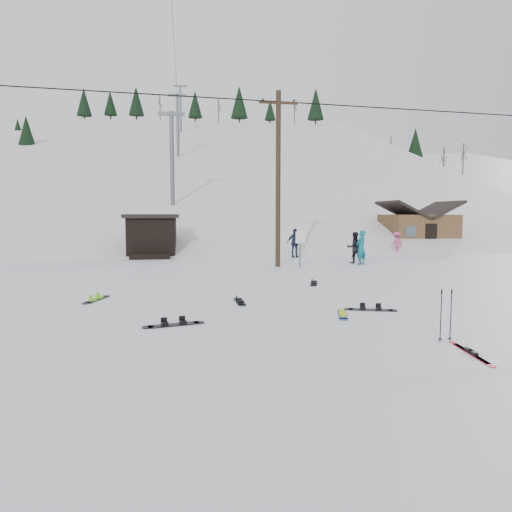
{
  "coord_description": "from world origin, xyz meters",
  "views": [
    {
      "loc": [
        -2.47,
        -9.4,
        2.76
      ],
      "look_at": [
        -0.41,
        5.16,
        1.4
      ],
      "focal_mm": 32.0,
      "sensor_mm": 36.0,
      "label": 1
    }
  ],
  "objects": [
    {
      "name": "lift_tower_near",
      "position": [
        -4.0,
        30.0,
        7.86
      ],
      "size": [
        2.2,
        0.36,
        8.0
      ],
      "color": "#595B60",
      "rests_on": "ski_slope"
    },
    {
      "name": "skier_teal",
      "position": [
        6.65,
        14.24,
        0.93
      ],
      "size": [
        0.81,
        0.77,
        1.87
      ],
      "primitive_type": "imported",
      "rotation": [
        0.0,
        0.0,
        3.79
      ],
      "color": "#0B6772",
      "rests_on": "ground"
    },
    {
      "name": "ridge_right",
      "position": [
        38.0,
        50.0,
        -11.0
      ],
      "size": [
        45.66,
        93.98,
        54.59
      ],
      "primitive_type": "cube",
      "rotation": [
        0.21,
        -0.05,
        -0.12
      ],
      "color": "silver",
      "rests_on": "ground"
    },
    {
      "name": "ground",
      "position": [
        0.0,
        0.0,
        0.0
      ],
      "size": [
        200.0,
        200.0,
        0.0
      ],
      "primitive_type": "plane",
      "color": "silver",
      "rests_on": "ground"
    },
    {
      "name": "skier_navy",
      "position": [
        4.03,
        18.79,
        0.92
      ],
      "size": [
        1.14,
        0.97,
        1.84
      ],
      "primitive_type": "imported",
      "rotation": [
        0.0,
        0.0,
        2.54
      ],
      "color": "#1C2547",
      "rests_on": "ground"
    },
    {
      "name": "skier_pink",
      "position": [
        11.34,
        19.87,
        0.77
      ],
      "size": [
        1.13,
        0.87,
        1.55
      ],
      "primitive_type": "imported",
      "rotation": [
        0.0,
        0.0,
        3.48
      ],
      "color": "#BF4380",
      "rests_on": "ground"
    },
    {
      "name": "board_scatter_f",
      "position": [
        2.31,
        7.97,
        0.03
      ],
      "size": [
        0.6,
        1.38,
        0.1
      ],
      "rotation": [
        0.0,
        0.0,
        1.28
      ],
      "color": "black",
      "rests_on": "ground"
    },
    {
      "name": "trail_sign",
      "position": [
        3.1,
        13.58,
        1.27
      ],
      "size": [
        0.5,
        0.09,
        1.85
      ],
      "color": "#595B60",
      "rests_on": "ground"
    },
    {
      "name": "utility_pole",
      "position": [
        2.0,
        14.0,
        4.68
      ],
      "size": [
        2.0,
        0.26,
        9.0
      ],
      "color": "#3A2819",
      "rests_on": "ground"
    },
    {
      "name": "lift_tower_far",
      "position": [
        -4.0,
        70.0,
        20.86
      ],
      "size": [
        2.2,
        0.36,
        8.0
      ],
      "color": "#595B60",
      "rests_on": "ski_slope"
    },
    {
      "name": "board_scatter_d",
      "position": [
        2.6,
        2.91,
        0.03
      ],
      "size": [
        1.46,
        0.63,
        0.11
      ],
      "rotation": [
        0.0,
        0.0,
        -0.29
      ],
      "color": "black",
      "rests_on": "ground"
    },
    {
      "name": "treeline_right",
      "position": [
        36.0,
        42.0,
        0.0
      ],
      "size": [
        20.0,
        60.0,
        10.0
      ],
      "primitive_type": null,
      "color": "black",
      "rests_on": "ground"
    },
    {
      "name": "hero_skis",
      "position": [
        2.97,
        -1.3,
        0.02
      ],
      "size": [
        0.27,
        1.64,
        0.09
      ],
      "rotation": [
        0.0,
        0.0,
        -0.1
      ],
      "color": "red",
      "rests_on": "ground"
    },
    {
      "name": "lift_tower_mid",
      "position": [
        -4.0,
        50.0,
        14.36
      ],
      "size": [
        2.2,
        0.36,
        8.0
      ],
      "color": "#595B60",
      "rests_on": "ski_slope"
    },
    {
      "name": "board_scatter_b",
      "position": [
        -1.0,
        4.63,
        0.02
      ],
      "size": [
        0.3,
        1.36,
        0.1
      ],
      "rotation": [
        0.0,
        0.0,
        1.61
      ],
      "color": "black",
      "rests_on": "ground"
    },
    {
      "name": "ski_poles",
      "position": [
        2.96,
        -0.37,
        0.59
      ],
      "size": [
        0.32,
        0.08,
        1.14
      ],
      "color": "black",
      "rests_on": "ground"
    },
    {
      "name": "board_scatter_c",
      "position": [
        -5.53,
        5.64,
        0.03
      ],
      "size": [
        0.65,
        1.45,
        0.11
      ],
      "rotation": [
        0.0,
        0.0,
        1.27
      ],
      "color": "black",
      "rests_on": "ground"
    },
    {
      "name": "lift_hut",
      "position": [
        -5.0,
        20.94,
        1.36
      ],
      "size": [
        3.4,
        4.1,
        2.75
      ],
      "color": "black",
      "rests_on": "ground"
    },
    {
      "name": "skier_dark",
      "position": [
        6.56,
        15.03,
        0.88
      ],
      "size": [
        0.88,
        0.7,
        1.75
      ],
      "primitive_type": "imported",
      "rotation": [
        0.0,
        0.0,
        3.1
      ],
      "color": "black",
      "rests_on": "ground"
    },
    {
      "name": "treeline_crest",
      "position": [
        0.0,
        86.0,
        0.0
      ],
      "size": [
        50.0,
        6.0,
        10.0
      ],
      "primitive_type": null,
      "color": "black",
      "rests_on": "ski_slope"
    },
    {
      "name": "hero_snowboard",
      "position": [
        1.59,
        2.39,
        0.02
      ],
      "size": [
        0.52,
        1.24,
        0.09
      ],
      "rotation": [
        0.0,
        0.0,
        1.3
      ],
      "color": "#1939A5",
      "rests_on": "ground"
    },
    {
      "name": "board_scatter_a",
      "position": [
        -2.94,
        1.9,
        0.03
      ],
      "size": [
        1.53,
        0.62,
        0.11
      ],
      "rotation": [
        0.0,
        0.0,
        0.26
      ],
      "color": "black",
      "rests_on": "ground"
    },
    {
      "name": "ski_slope",
      "position": [
        0.0,
        55.0,
        -12.0
      ],
      "size": [
        60.0,
        85.24,
        65.97
      ],
      "primitive_type": "cube",
      "rotation": [
        0.31,
        0.0,
        0.0
      ],
      "color": "silver",
      "rests_on": "ground"
    },
    {
      "name": "cabin",
      "position": [
        15.0,
        24.0,
        1.48
      ],
      "size": [
        5.39,
        4.4,
        3.77
      ],
      "color": "brown",
      "rests_on": "ground"
    }
  ]
}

